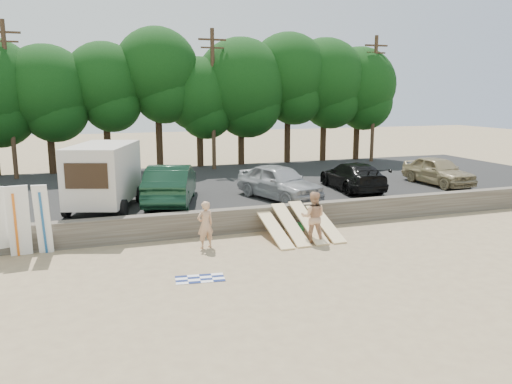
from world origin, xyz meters
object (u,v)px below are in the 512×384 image
at_px(car_2, 279,182).
at_px(car_4, 438,171).
at_px(beachgoer_b, 313,217).
at_px(beachgoer_a, 205,225).
at_px(box_trailer, 104,173).
at_px(cooler, 299,227).
at_px(car_3, 352,176).
at_px(car_1, 171,184).

xyz_separation_m(car_2, car_4, (9.67, 0.76, -0.05)).
bearing_deg(beachgoer_b, beachgoer_a, 17.22).
height_order(box_trailer, cooler, box_trailer).
height_order(car_2, cooler, car_2).
bearing_deg(beachgoer_a, car_4, -173.67).
relative_size(car_3, car_4, 1.11).
relative_size(beachgoer_b, cooler, 5.16).
bearing_deg(car_1, car_3, -162.72).
bearing_deg(beachgoer_b, car_3, -105.67).
relative_size(car_3, cooler, 13.15).
distance_m(car_2, cooler, 3.44).
xyz_separation_m(box_trailer, car_3, (12.33, 0.51, -0.85)).
bearing_deg(beachgoer_b, car_4, -126.20).
bearing_deg(box_trailer, car_4, 19.72).
relative_size(car_4, beachgoer_b, 2.29).
relative_size(car_1, car_2, 1.12).
distance_m(box_trailer, beachgoer_b, 9.14).
bearing_deg(car_4, car_3, 175.75).
height_order(beachgoer_a, cooler, beachgoer_a).
distance_m(car_1, beachgoer_b, 7.17).
height_order(car_3, beachgoer_a, car_3).
relative_size(car_3, beachgoer_b, 2.55).
height_order(beachgoer_a, beachgoer_b, beachgoer_b).
distance_m(car_3, car_4, 5.23).
distance_m(car_1, car_2, 5.04).
xyz_separation_m(car_2, beachgoer_a, (-4.57, -4.23, -0.63)).
relative_size(car_2, car_3, 0.96).
relative_size(car_2, beachgoer_a, 2.72).
bearing_deg(car_2, beachgoer_b, -113.93).
distance_m(box_trailer, car_4, 17.58).
xyz_separation_m(car_3, beachgoer_a, (-9.01, -5.14, -0.54)).
bearing_deg(car_2, cooler, -114.49).
bearing_deg(cooler, car_1, 151.52).
distance_m(box_trailer, car_1, 3.00).
height_order(box_trailer, car_1, box_trailer).
relative_size(car_1, car_3, 1.08).
bearing_deg(car_2, car_4, -13.63).
bearing_deg(beachgoer_b, car_2, -70.69).
height_order(car_2, beachgoer_b, car_2).
bearing_deg(car_3, box_trailer, 7.46).
bearing_deg(cooler, box_trailer, 166.30).
bearing_deg(car_1, car_4, -163.71).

